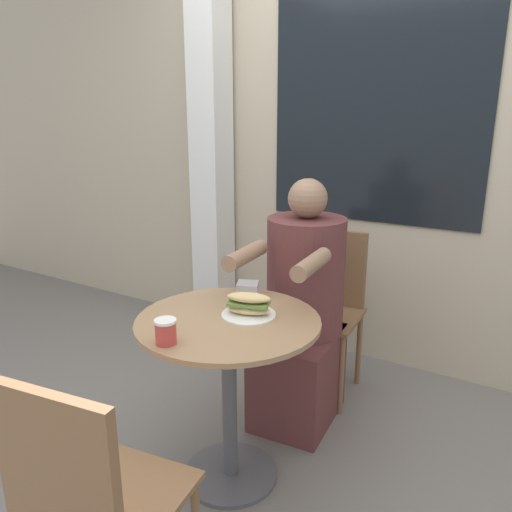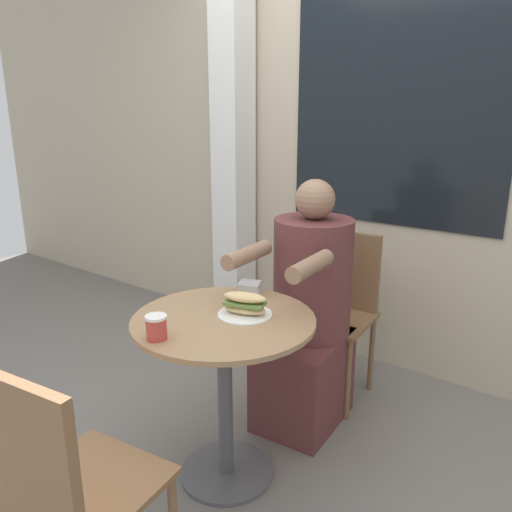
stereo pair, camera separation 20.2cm
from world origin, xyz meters
name	(u,v)px [view 2 (the right image)]	position (x,y,z in m)	size (l,w,h in m)	color
ground_plane	(227,473)	(0.00, 0.00, 0.00)	(8.00, 8.00, 0.00)	slate
storefront_wall	(382,126)	(0.00, 1.37, 1.40)	(8.00, 0.09, 2.80)	#B7A88E
lattice_pillar	(233,156)	(-0.94, 1.21, 1.20)	(0.21, 0.21, 2.40)	silver
cafe_table	(224,362)	(0.00, 0.00, 0.52)	(0.71, 0.71, 0.71)	#997551
diner_chair	(340,299)	(0.04, 0.90, 0.52)	(0.41, 0.41, 0.87)	brown
seated_diner	(308,322)	(0.05, 0.55, 0.51)	(0.41, 0.68, 1.19)	brown
empty_chair_across	(60,483)	(0.09, -0.78, 0.52)	(0.43, 0.43, 0.87)	brown
sandwich_on_plate	(245,306)	(0.05, 0.07, 0.75)	(0.21, 0.21, 0.09)	white
drink_cup	(156,327)	(-0.06, -0.28, 0.76)	(0.08, 0.08, 0.09)	#B73D38
napkin_box	(250,289)	(-0.07, 0.25, 0.74)	(0.12, 0.12, 0.06)	silver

